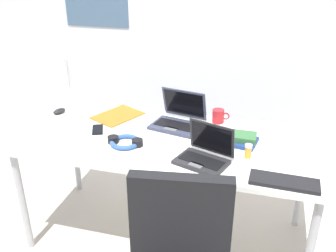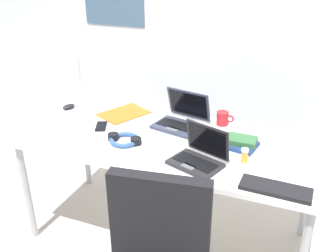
{
  "view_description": "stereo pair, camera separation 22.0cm",
  "coord_description": "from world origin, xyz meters",
  "px_view_note": "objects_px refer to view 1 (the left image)",
  "views": [
    {
      "loc": [
        0.52,
        -1.92,
        1.76
      ],
      "look_at": [
        0.0,
        0.0,
        0.82
      ],
      "focal_mm": 40.02,
      "sensor_mm": 36.0,
      "label": 1
    },
    {
      "loc": [
        0.73,
        -1.86,
        1.76
      ],
      "look_at": [
        0.0,
        0.0,
        0.82
      ],
      "focal_mm": 40.02,
      "sensor_mm": 36.0,
      "label": 2
    }
  ],
  "objects_px": {
    "external_keyboard": "(284,182)",
    "pill_bottle": "(248,151)",
    "coffee_mug": "(218,116)",
    "paper_folder_front_left": "(118,116)",
    "headphones": "(125,142)",
    "laptop_mid_desk": "(205,154)",
    "desk_lamp": "(67,81)",
    "laptop_by_keyboard": "(178,119)",
    "cell_phone": "(98,130)",
    "book_stack": "(241,139)",
    "computer_mouse": "(59,111)"
  },
  "relations": [
    {
      "from": "cell_phone",
      "to": "paper_folder_front_left",
      "type": "bearing_deg",
      "value": 57.29
    },
    {
      "from": "laptop_by_keyboard",
      "to": "book_stack",
      "type": "height_order",
      "value": "laptop_by_keyboard"
    },
    {
      "from": "external_keyboard",
      "to": "coffee_mug",
      "type": "distance_m",
      "value": 0.75
    },
    {
      "from": "pill_bottle",
      "to": "paper_folder_front_left",
      "type": "bearing_deg",
      "value": 159.41
    },
    {
      "from": "laptop_mid_desk",
      "to": "headphones",
      "type": "relative_size",
      "value": 1.49
    },
    {
      "from": "laptop_mid_desk",
      "to": "coffee_mug",
      "type": "relative_size",
      "value": 2.81
    },
    {
      "from": "pill_bottle",
      "to": "paper_folder_front_left",
      "type": "height_order",
      "value": "pill_bottle"
    },
    {
      "from": "desk_lamp",
      "to": "external_keyboard",
      "type": "bearing_deg",
      "value": -22.0
    },
    {
      "from": "book_stack",
      "to": "coffee_mug",
      "type": "relative_size",
      "value": 1.83
    },
    {
      "from": "coffee_mug",
      "to": "paper_folder_front_left",
      "type": "bearing_deg",
      "value": -173.16
    },
    {
      "from": "book_stack",
      "to": "headphones",
      "type": "bearing_deg",
      "value": -163.36
    },
    {
      "from": "cell_phone",
      "to": "coffee_mug",
      "type": "height_order",
      "value": "coffee_mug"
    },
    {
      "from": "book_stack",
      "to": "coffee_mug",
      "type": "distance_m",
      "value": 0.31
    },
    {
      "from": "computer_mouse",
      "to": "cell_phone",
      "type": "bearing_deg",
      "value": -5.71
    },
    {
      "from": "laptop_mid_desk",
      "to": "desk_lamp",
      "type": "bearing_deg",
      "value": 155.32
    },
    {
      "from": "external_keyboard",
      "to": "pill_bottle",
      "type": "height_order",
      "value": "pill_bottle"
    },
    {
      "from": "laptop_mid_desk",
      "to": "headphones",
      "type": "xyz_separation_m",
      "value": [
        -0.48,
        0.07,
        -0.03
      ]
    },
    {
      "from": "headphones",
      "to": "desk_lamp",
      "type": "bearing_deg",
      "value": 144.4
    },
    {
      "from": "cell_phone",
      "to": "laptop_by_keyboard",
      "type": "bearing_deg",
      "value": -0.54
    },
    {
      "from": "paper_folder_front_left",
      "to": "coffee_mug",
      "type": "bearing_deg",
      "value": 6.84
    },
    {
      "from": "laptop_mid_desk",
      "to": "cell_phone",
      "type": "bearing_deg",
      "value": 164.48
    },
    {
      "from": "external_keyboard",
      "to": "headphones",
      "type": "xyz_separation_m",
      "value": [
        -0.89,
        0.18,
        0.01
      ]
    },
    {
      "from": "external_keyboard",
      "to": "laptop_by_keyboard",
      "type": "bearing_deg",
      "value": 144.28
    },
    {
      "from": "laptop_mid_desk",
      "to": "book_stack",
      "type": "bearing_deg",
      "value": 57.36
    },
    {
      "from": "pill_bottle",
      "to": "external_keyboard",
      "type": "bearing_deg",
      "value": -47.53
    },
    {
      "from": "laptop_mid_desk",
      "to": "paper_folder_front_left",
      "type": "xyz_separation_m",
      "value": [
        -0.67,
        0.44,
        -0.04
      ]
    },
    {
      "from": "laptop_mid_desk",
      "to": "pill_bottle",
      "type": "xyz_separation_m",
      "value": [
        0.22,
        0.1,
        -0.0
      ]
    },
    {
      "from": "cell_phone",
      "to": "book_stack",
      "type": "distance_m",
      "value": 0.88
    },
    {
      "from": "external_keyboard",
      "to": "cell_phone",
      "type": "xyz_separation_m",
      "value": [
        -1.12,
        0.3,
        -0.01
      ]
    },
    {
      "from": "desk_lamp",
      "to": "headphones",
      "type": "height_order",
      "value": "desk_lamp"
    },
    {
      "from": "book_stack",
      "to": "laptop_mid_desk",
      "type": "bearing_deg",
      "value": -122.64
    },
    {
      "from": "laptop_mid_desk",
      "to": "cell_phone",
      "type": "xyz_separation_m",
      "value": [
        -0.71,
        0.2,
        -0.04
      ]
    },
    {
      "from": "desk_lamp",
      "to": "computer_mouse",
      "type": "bearing_deg",
      "value": -100.44
    },
    {
      "from": "paper_folder_front_left",
      "to": "laptop_by_keyboard",
      "type": "bearing_deg",
      "value": -4.95
    },
    {
      "from": "headphones",
      "to": "book_stack",
      "type": "distance_m",
      "value": 0.67
    },
    {
      "from": "laptop_mid_desk",
      "to": "external_keyboard",
      "type": "bearing_deg",
      "value": -14.61
    },
    {
      "from": "external_keyboard",
      "to": "paper_folder_front_left",
      "type": "distance_m",
      "value": 1.21
    },
    {
      "from": "pill_bottle",
      "to": "laptop_mid_desk",
      "type": "bearing_deg",
      "value": -155.62
    },
    {
      "from": "headphones",
      "to": "paper_folder_front_left",
      "type": "xyz_separation_m",
      "value": [
        -0.2,
        0.37,
        -0.01
      ]
    },
    {
      "from": "computer_mouse",
      "to": "paper_folder_front_left",
      "type": "distance_m",
      "value": 0.41
    },
    {
      "from": "external_keyboard",
      "to": "book_stack",
      "type": "height_order",
      "value": "book_stack"
    },
    {
      "from": "external_keyboard",
      "to": "headphones",
      "type": "distance_m",
      "value": 0.9
    },
    {
      "from": "computer_mouse",
      "to": "coffee_mug",
      "type": "xyz_separation_m",
      "value": [
        1.08,
        0.14,
        0.03
      ]
    },
    {
      "from": "laptop_by_keyboard",
      "to": "book_stack",
      "type": "xyz_separation_m",
      "value": [
        0.41,
        -0.13,
        -0.02
      ]
    },
    {
      "from": "external_keyboard",
      "to": "paper_folder_front_left",
      "type": "xyz_separation_m",
      "value": [
        -1.08,
        0.54,
        -0.01
      ]
    },
    {
      "from": "laptop_by_keyboard",
      "to": "headphones",
      "type": "height_order",
      "value": "laptop_by_keyboard"
    },
    {
      "from": "cell_phone",
      "to": "external_keyboard",
      "type": "bearing_deg",
      "value": -38.88
    },
    {
      "from": "pill_bottle",
      "to": "coffee_mug",
      "type": "xyz_separation_m",
      "value": [
        -0.22,
        0.42,
        0.0
      ]
    },
    {
      "from": "cell_phone",
      "to": "headphones",
      "type": "height_order",
      "value": "headphones"
    },
    {
      "from": "paper_folder_front_left",
      "to": "book_stack",
      "type": "bearing_deg",
      "value": -11.58
    }
  ]
}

